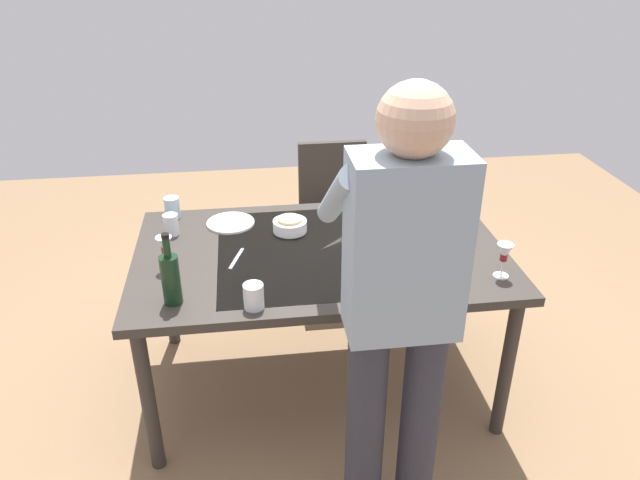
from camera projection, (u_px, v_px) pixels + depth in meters
The scene contains 17 objects.
ground_plane at pixel (320, 381), 3.07m from camera, with size 6.00×6.00×0.00m, color #846647.
dining_table at pixel (320, 263), 2.75m from camera, with size 1.64×1.01×0.76m.
chair_near at pixel (334, 210), 3.62m from camera, with size 0.40×0.40×0.91m.
person_server at pixel (400, 304), 1.97m from camera, with size 0.42×0.61×1.69m.
wine_bottle at pixel (171, 278), 2.30m from camera, with size 0.07×0.07×0.30m.
wine_glass_left at pixel (504, 254), 2.47m from camera, with size 0.07×0.07×0.15m.
wine_glass_right at pixel (165, 247), 2.52m from camera, with size 0.07×0.07×0.15m.
water_cup_near_left at pixel (172, 208), 2.99m from camera, with size 0.07×0.07×0.11m, color silver.
water_cup_near_right at pixel (171, 225), 2.83m from camera, with size 0.07×0.07×0.10m, color silver.
water_cup_far_left at pixel (365, 275), 2.42m from camera, with size 0.08×0.08×0.11m, color silver.
water_cup_far_right at pixel (254, 296), 2.29m from camera, with size 0.08×0.08×0.10m, color silver.
serving_bowl_pasta at pixel (424, 221), 2.90m from camera, with size 0.30×0.30×0.07m.
side_bowl_salad at pixel (427, 273), 2.47m from camera, with size 0.18×0.18×0.07m.
side_bowl_bread at pixel (290, 225), 2.87m from camera, with size 0.16×0.16×0.07m.
dinner_plate_near at pixel (231, 223), 2.94m from camera, with size 0.23×0.23×0.01m, color silver.
table_knife at pixel (365, 212), 3.06m from camera, with size 0.01×0.20×0.01m, color silver.
table_fork at pixel (237, 258), 2.64m from camera, with size 0.01×0.18×0.01m, color silver.
Camera 1 is at (0.31, 2.36, 2.07)m, focal length 34.20 mm.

